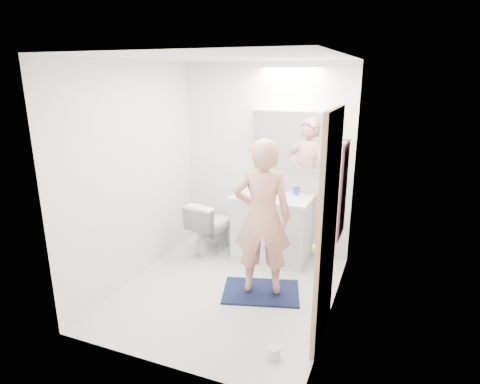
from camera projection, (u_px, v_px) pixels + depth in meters
The scene contains 23 objects.
floor at pixel (227, 291), 4.34m from camera, with size 2.50×2.50×0.00m, color silver.
ceiling at pixel (225, 57), 3.66m from camera, with size 2.50×2.50×0.00m, color white.
wall_back at pixel (266, 160), 5.12m from camera, with size 2.50×2.50×0.00m, color white.
wall_front at pixel (156, 226), 2.89m from camera, with size 2.50×2.50×0.00m, color white.
wall_left at pixel (134, 174), 4.40m from camera, with size 2.50×2.50×0.00m, color white.
wall_right at pixel (338, 196), 3.61m from camera, with size 2.50×2.50×0.00m, color white.
vanity_cabinet at pixel (272, 229), 5.02m from camera, with size 0.90×0.55×0.78m, color silver.
countertop at pixel (273, 197), 4.91m from camera, with size 0.95×0.58×0.04m, color silver.
sink_basin at pixel (273, 194), 4.92m from camera, with size 0.36×0.36×0.03m, color white.
faucet at pixel (278, 185), 5.07m from camera, with size 0.02×0.02×0.16m, color silver.
medicine_cabinet at pixel (288, 138), 4.86m from camera, with size 0.88×0.14×0.70m, color white.
mirror_panel at pixel (286, 139), 4.79m from camera, with size 0.84×0.01×0.66m, color silver.
toilet at pixel (211, 226), 5.21m from camera, with size 0.40×0.69×0.71m, color white.
bath_rug at pixel (261, 292), 4.30m from camera, with size 0.80×0.55×0.02m, color #131E3B.
person at pixel (262, 217), 4.06m from camera, with size 0.59×0.39×1.62m, color tan.
door at pixel (327, 230), 3.36m from camera, with size 0.04×0.80×2.00m, color tan.
door_knob at pixel (315, 248), 3.12m from camera, with size 0.06×0.06×0.06m, color gold.
towel at pixel (343, 190), 4.14m from camera, with size 0.02×0.42×1.00m, color #141A3E.
towel_hook at pixel (346, 140), 3.99m from camera, with size 0.02×0.02×0.07m, color silver.
soap_bottle_a at pixel (256, 182), 5.10m from camera, with size 0.08×0.08×0.22m, color #CBC883.
soap_bottle_b at pixel (267, 184), 5.08m from camera, with size 0.08×0.08×0.18m, color #5B8DC3.
toothbrush_cup at pixel (296, 191), 4.94m from camera, with size 0.09×0.09×0.09m, color #394EAD.
toilet_paper_roll at pixel (274, 352), 3.31m from camera, with size 0.11×0.11×0.10m, color white.
Camera 1 is at (1.57, -3.53, 2.25)m, focal length 30.10 mm.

